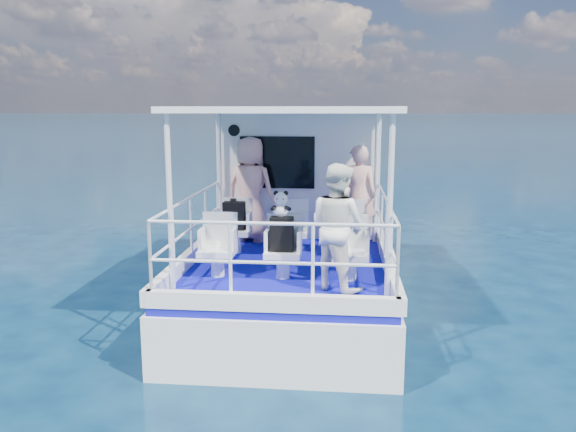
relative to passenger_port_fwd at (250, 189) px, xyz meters
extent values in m
plane|color=#071E36|center=(0.79, -1.05, -1.80)|extent=(2000.00, 2000.00, 0.00)
cube|color=white|center=(0.79, -0.05, -1.80)|extent=(3.00, 7.00, 1.60)
cube|color=#0B0986|center=(0.79, -0.05, -0.95)|extent=(2.90, 6.90, 0.10)
cube|color=white|center=(0.79, 1.25, 0.20)|extent=(2.85, 2.00, 2.20)
cube|color=white|center=(0.79, -1.25, 1.34)|extent=(3.00, 3.20, 0.08)
cylinder|color=white|center=(-0.56, -2.75, 0.20)|extent=(0.07, 0.07, 2.20)
cylinder|color=white|center=(2.14, -2.75, 0.20)|extent=(0.07, 0.07, 2.20)
cylinder|color=white|center=(-0.56, 0.15, 0.20)|extent=(0.07, 0.07, 2.20)
cylinder|color=white|center=(2.14, 0.15, 0.20)|extent=(0.07, 0.07, 2.20)
cube|color=white|center=(-0.11, -0.85, -0.71)|extent=(0.48, 0.46, 0.38)
cube|color=white|center=(0.79, -0.85, -0.71)|extent=(0.48, 0.46, 0.38)
cube|color=white|center=(1.69, -0.85, -0.71)|extent=(0.48, 0.46, 0.38)
cube|color=white|center=(-0.11, -2.15, -0.71)|extent=(0.48, 0.46, 0.38)
cube|color=white|center=(0.79, -2.15, -0.71)|extent=(0.48, 0.46, 0.38)
cube|color=white|center=(1.69, -2.15, -0.71)|extent=(0.48, 0.46, 0.38)
imported|color=#ECA799|center=(0.00, 0.00, 0.00)|extent=(0.79, 0.66, 1.81)
imported|color=#F1A79C|center=(1.83, -0.20, -0.06)|extent=(0.63, 0.43, 1.69)
imported|color=white|center=(1.51, -2.55, -0.10)|extent=(0.99, 0.96, 1.60)
cube|color=black|center=(-0.12, -0.86, -0.30)|extent=(0.34, 0.19, 0.44)
cube|color=black|center=(0.78, -2.18, -0.29)|extent=(0.31, 0.17, 0.46)
cube|color=black|center=(-0.14, -0.85, -0.05)|extent=(0.09, 0.06, 0.06)
camera|label=1|loc=(1.56, -9.44, 1.32)|focal=35.00mm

